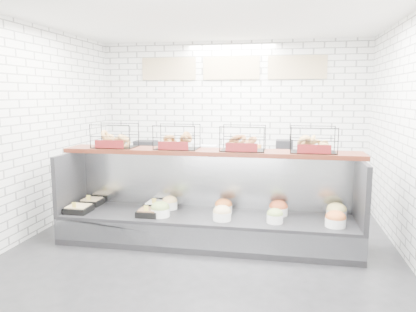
# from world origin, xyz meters

# --- Properties ---
(ground) EXTENTS (5.50, 5.50, 0.00)m
(ground) POSITION_xyz_m (0.00, 0.00, 0.00)
(ground) COLOR black
(ground) RESTS_ON ground
(room_shell) EXTENTS (5.02, 5.51, 3.01)m
(room_shell) POSITION_xyz_m (0.00, 0.60, 2.06)
(room_shell) COLOR white
(room_shell) RESTS_ON ground
(display_case) EXTENTS (4.00, 0.90, 1.20)m
(display_case) POSITION_xyz_m (0.02, 0.35, 0.33)
(display_case) COLOR black
(display_case) RESTS_ON ground
(bagel_shelf) EXTENTS (4.10, 0.50, 0.40)m
(bagel_shelf) POSITION_xyz_m (-0.00, 0.52, 1.37)
(bagel_shelf) COLOR #3F160D
(bagel_shelf) RESTS_ON display_case
(prep_counter) EXTENTS (4.00, 0.60, 1.20)m
(prep_counter) POSITION_xyz_m (-0.01, 2.43, 0.47)
(prep_counter) COLOR #93969B
(prep_counter) RESTS_ON ground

